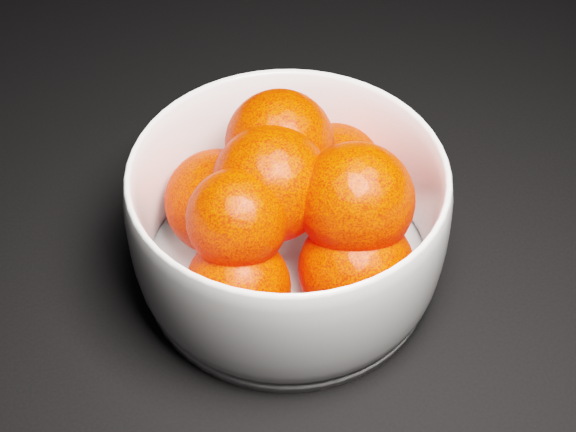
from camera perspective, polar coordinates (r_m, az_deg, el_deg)
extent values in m
cylinder|color=white|center=(0.55, 0.00, -3.54)|extent=(0.19, 0.19, 0.01)
sphere|color=#FF1D00|center=(0.56, 3.33, 3.20)|extent=(0.07, 0.07, 0.07)
sphere|color=#FF1D00|center=(0.54, -5.00, 1.01)|extent=(0.07, 0.07, 0.07)
sphere|color=#FF1D00|center=(0.49, -3.57, -5.05)|extent=(0.06, 0.06, 0.06)
sphere|color=#FF1D00|center=(0.50, 4.87, -3.76)|extent=(0.07, 0.07, 0.07)
sphere|color=#FF1D00|center=(0.52, -0.59, 5.15)|extent=(0.07, 0.07, 0.07)
sphere|color=#FF1D00|center=(0.47, -3.62, -0.21)|extent=(0.06, 0.06, 0.06)
sphere|color=#FF1D00|center=(0.48, 4.84, 1.11)|extent=(0.07, 0.07, 0.07)
sphere|color=#FF1D00|center=(0.49, -1.21, 2.29)|extent=(0.07, 0.07, 0.07)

